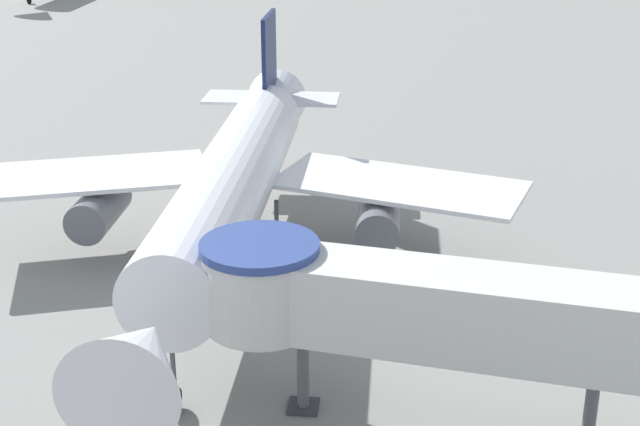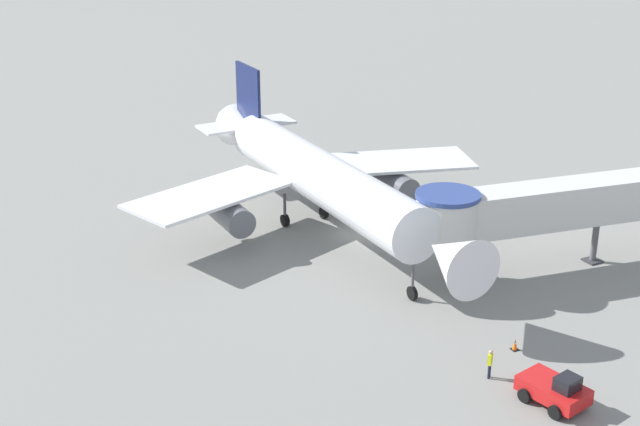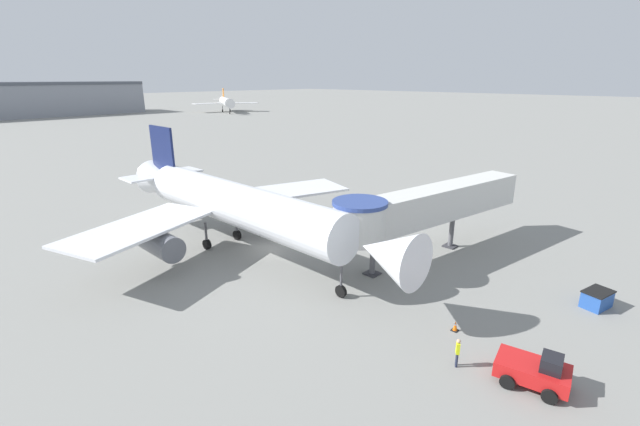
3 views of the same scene
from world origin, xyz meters
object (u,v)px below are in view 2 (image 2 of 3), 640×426
(jet_bridge, at_px, (543,206))
(traffic_cone_near_nose, at_px, (515,345))
(main_airplane, at_px, (319,178))
(ground_crew_marshaller, at_px, (490,362))
(pushback_tug_red, at_px, (555,390))
(traffic_cone_starboard_wing, at_px, (443,207))

(jet_bridge, xyz_separation_m, traffic_cone_near_nose, (-8.15, -7.59, -4.29))
(main_airplane, distance_m, ground_crew_marshaller, 22.17)
(main_airplane, bearing_deg, jet_bridge, -52.19)
(pushback_tug_red, distance_m, traffic_cone_near_nose, 5.43)
(main_airplane, height_order, ground_crew_marshaller, main_airplane)
(main_airplane, height_order, pushback_tug_red, main_airplane)
(ground_crew_marshaller, bearing_deg, traffic_cone_starboard_wing, -151.67)
(ground_crew_marshaller, bearing_deg, pushback_tug_red, 79.57)
(pushback_tug_red, bearing_deg, traffic_cone_near_nose, 60.43)
(main_airplane, xyz_separation_m, traffic_cone_starboard_wing, (10.60, -0.72, -3.96))
(traffic_cone_near_nose, xyz_separation_m, ground_crew_marshaller, (-3.11, -1.67, 0.64))
(pushback_tug_red, height_order, traffic_cone_near_nose, pushback_tug_red)
(traffic_cone_starboard_wing, bearing_deg, traffic_cone_near_nose, -114.34)
(jet_bridge, bearing_deg, pushback_tug_red, -118.10)
(traffic_cone_near_nose, height_order, ground_crew_marshaller, ground_crew_marshaller)
(traffic_cone_near_nose, bearing_deg, main_airplane, 95.06)
(main_airplane, xyz_separation_m, pushback_tug_red, (0.07, -25.34, -3.46))
(main_airplane, xyz_separation_m, traffic_cone_near_nose, (1.79, -20.21, -3.95))
(pushback_tug_red, relative_size, traffic_cone_near_nose, 5.52)
(main_airplane, height_order, jet_bridge, main_airplane)
(pushback_tug_red, distance_m, ground_crew_marshaller, 3.73)
(main_airplane, relative_size, traffic_cone_starboard_wing, 50.71)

